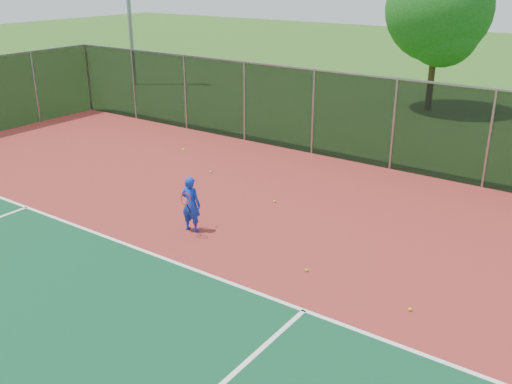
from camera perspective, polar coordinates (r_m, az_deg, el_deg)
ground at (r=10.59m, az=-13.70°, el=-15.44°), size 120.00×120.00×0.00m
court_apron at (r=11.72m, az=-6.33°, el=-10.89°), size 30.00×20.00×0.02m
fence_back at (r=19.16m, az=13.59°, el=6.66°), size 30.00×0.06×3.03m
tennis_player at (r=14.39m, az=-6.53°, el=-1.19°), size 0.59×0.63×2.12m
practice_ball_0 at (r=12.73m, az=5.08°, el=-7.78°), size 0.07×0.07×0.07m
practice_ball_1 at (r=18.71m, az=-4.54°, el=2.02°), size 0.07×0.07×0.07m
practice_ball_2 at (r=16.29m, az=1.89°, el=-0.94°), size 0.07×0.07×0.07m
practice_ball_3 at (r=11.75m, az=15.15°, el=-11.26°), size 0.07×0.07×0.07m
tree_back_left at (r=27.85m, az=17.92°, el=16.59°), size 4.75×4.75×6.97m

